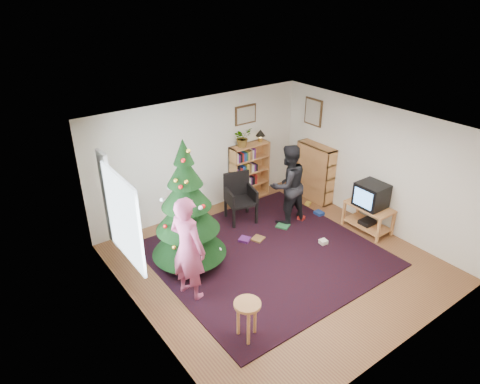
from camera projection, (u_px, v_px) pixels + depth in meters
floor at (276, 262)px, 7.73m from camera, size 5.00×5.00×0.00m
ceiling at (283, 130)px, 6.60m from camera, size 5.00×5.00×0.00m
wall_back at (201, 156)px, 8.96m from camera, size 5.00×0.02×2.50m
wall_front at (410, 277)px, 5.36m from camera, size 5.00×0.02×2.50m
wall_left at (141, 253)px, 5.84m from camera, size 0.02×5.00×2.50m
wall_right at (374, 166)px, 8.48m from camera, size 0.02×5.00×2.50m
rug at (266, 254)px, 7.94m from camera, size 3.80×3.60×0.02m
window_pane at (123, 218)px, 6.17m from camera, size 0.04×1.20×1.40m
curtain at (108, 199)px, 6.70m from camera, size 0.06×0.35×1.60m
picture_back at (246, 115)px, 9.23m from camera, size 0.55×0.03×0.42m
picture_right at (313, 112)px, 9.41m from camera, size 0.03×0.50×0.60m
christmas_tree at (187, 216)px, 7.25m from camera, size 1.31×1.31×2.38m
bookshelf_back at (249, 171)px, 9.72m from camera, size 0.95×0.30×1.30m
bookshelf_right at (315, 172)px, 9.68m from camera, size 0.30×0.95×1.30m
tv_stand at (368, 215)px, 8.59m from camera, size 0.51×0.92×0.55m
crt_tv at (371, 195)px, 8.38m from camera, size 0.51×0.55×0.48m
armchair at (238, 195)px, 8.89m from camera, size 0.68×0.69×1.02m
stool at (247, 311)px, 5.90m from camera, size 0.38×0.38×0.64m
person_standing at (188, 249)px, 6.57m from camera, size 0.60×0.74×1.77m
person_by_chair at (288, 185)px, 8.65m from camera, size 0.87×0.71×1.70m
potted_plant at (242, 137)px, 9.24m from camera, size 0.41×0.36×0.42m
table_lamp at (260, 134)px, 9.51m from camera, size 0.22×0.22×0.29m
floor_clutter at (292, 225)px, 8.81m from camera, size 2.25×1.53×0.08m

